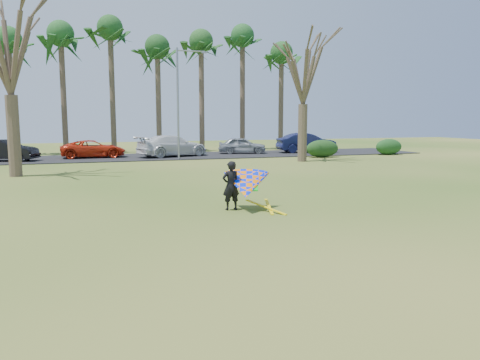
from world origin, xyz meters
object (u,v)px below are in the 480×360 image
object	(u,v)px
bare_tree_right	(304,66)
car_2	(93,149)
car_1	(4,150)
streetlight	(180,98)
car_5	(306,143)
bare_tree_left	(8,40)
car_3	(173,146)
kite_flyer	(245,185)
car_4	(242,145)

from	to	relation	value
bare_tree_right	car_2	xyz separation A→B (m)	(-13.89, 7.33, -5.85)
car_2	car_1	bearing A→B (deg)	97.83
bare_tree_right	car_2	world-z (taller)	bare_tree_right
streetlight	car_5	distance (m)	12.64
bare_tree_left	car_2	world-z (taller)	bare_tree_left
car_3	kite_flyer	bearing A→B (deg)	156.77
car_1	bare_tree_left	bearing A→B (deg)	-149.25
car_5	car_2	bearing A→B (deg)	95.72
bare_tree_left	bare_tree_right	world-z (taller)	bare_tree_left
car_5	streetlight	bearing A→B (deg)	111.27
car_4	car_2	bearing A→B (deg)	105.85
bare_tree_right	car_4	xyz separation A→B (m)	(-1.82, 7.77, -5.82)
bare_tree_left	streetlight	xyz separation A→B (m)	(10.16, 7.00, -2.45)
car_5	kite_flyer	world-z (taller)	kite_flyer
bare_tree_left	car_2	distance (m)	12.73
car_2	streetlight	bearing A→B (deg)	-121.02
car_3	car_2	bearing A→B (deg)	63.36
bare_tree_right	car_5	xyz separation A→B (m)	(3.89, 7.09, -5.67)
car_1	car_4	bearing A→B (deg)	-65.67
car_4	car_5	world-z (taller)	car_5
bare_tree_right	kite_flyer	distance (m)	19.05
bare_tree_left	kite_flyer	size ratio (longest dim) A/B	4.06
car_2	bare_tree_right	bearing A→B (deg)	-120.01
car_4	kite_flyer	bearing A→B (deg)	175.13
car_3	bare_tree_left	bearing A→B (deg)	114.65
bare_tree_left	streetlight	size ratio (longest dim) A/B	1.21
bare_tree_right	car_3	bearing A→B (deg)	140.71
car_5	kite_flyer	bearing A→B (deg)	155.51
car_1	bare_tree_right	bearing A→B (deg)	-87.99
streetlight	kite_flyer	xyz separation A→B (m)	(-1.80, -19.41, -3.62)
bare_tree_right	car_4	distance (m)	9.88
streetlight	car_5	xyz separation A→B (m)	(11.73, 3.09, -3.57)
car_2	car_4	bearing A→B (deg)	-90.09
bare_tree_left	streetlight	distance (m)	12.58
car_1	car_4	xyz separation A→B (m)	(18.01, 1.49, -0.05)
car_3	car_5	bearing A→B (deg)	-106.24
car_1	car_2	bearing A→B (deg)	-60.39
car_3	kite_flyer	xyz separation A→B (m)	(-1.65, -21.94, -0.04)
car_1	car_2	distance (m)	6.03
kite_flyer	streetlight	bearing A→B (deg)	84.71
car_1	car_5	xyz separation A→B (m)	(23.72, 0.80, 0.10)
car_2	car_4	size ratio (longest dim) A/B	1.18
car_2	car_3	bearing A→B (deg)	-99.91
streetlight	car_4	xyz separation A→B (m)	(6.02, 3.77, -3.72)
car_3	car_4	world-z (taller)	car_3
bare_tree_right	car_1	size ratio (longest dim) A/B	2.06
car_1	kite_flyer	size ratio (longest dim) A/B	1.87
kite_flyer	bare_tree_left	bearing A→B (deg)	123.98
bare_tree_left	car_1	xyz separation A→B (m)	(-1.83, 9.29, -6.12)
car_4	car_5	size ratio (longest dim) A/B	0.79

